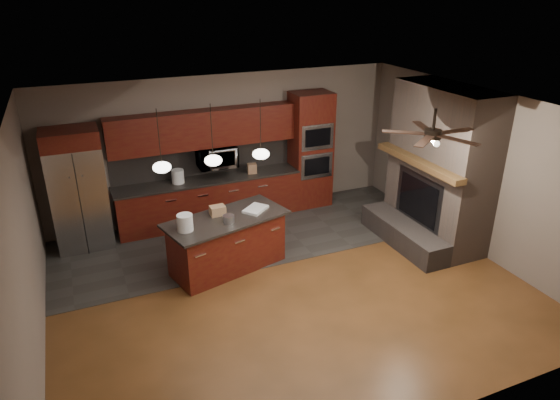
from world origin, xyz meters
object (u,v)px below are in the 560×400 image
refrigerator (78,190)px  paint_tray (256,209)px  kitchen_island (227,243)px  paint_can (229,219)px  cardboard_box (218,210)px  oven_tower (310,150)px  microwave (217,157)px  counter_bucket (178,176)px  white_bucket (185,223)px  counter_box (252,168)px

refrigerator → paint_tray: bearing=-32.5°
kitchen_island → paint_can: size_ratio=11.74×
refrigerator → cardboard_box: size_ratio=8.98×
paint_can → paint_tray: bearing=25.2°
oven_tower → kitchen_island: size_ratio=1.12×
cardboard_box → kitchen_island: bearing=-61.3°
refrigerator → cardboard_box: bearing=-38.5°
cardboard_box → microwave: bearing=72.2°
oven_tower → kitchen_island: 3.10m
refrigerator → cardboard_box: (2.01, -1.60, -0.08)m
cardboard_box → counter_bucket: counter_bucket is taller
paint_tray → counter_bucket: bearing=77.3°
kitchen_island → paint_tray: size_ratio=5.22×
kitchen_island → white_bucket: (-0.70, -0.18, 0.58)m
counter_bucket → paint_can: bearing=-80.4°
paint_tray → cardboard_box: cardboard_box is taller
refrigerator → white_bucket: (1.41, -1.94, -0.03)m
kitchen_island → paint_tray: (0.53, 0.08, 0.47)m
white_bucket → counter_bucket: white_bucket is taller
refrigerator → kitchen_island: 2.81m
microwave → counter_bucket: bearing=-176.3°
paint_tray → kitchen_island: bearing=149.0°
oven_tower → white_bucket: bearing=-146.9°
microwave → paint_can: size_ratio=4.05×
white_bucket → paint_can: white_bucket is taller
microwave → white_bucket: microwave is taller
kitchen_island → counter_box: (1.10, 1.79, 0.53)m
white_bucket → counter_bucket: (0.34, 2.02, -0.02)m
paint_can → oven_tower: bearing=39.8°
paint_tray → counter_bucket: counter_bucket is taller
oven_tower → paint_can: size_ratio=13.17×
oven_tower → refrigerator: 4.50m
kitchen_island → cardboard_box: size_ratio=8.86×
oven_tower → paint_can: bearing=-140.2°
kitchen_island → paint_tray: paint_tray is taller
counter_box → microwave: bearing=-177.5°
oven_tower → white_bucket: oven_tower is taller
white_bucket → paint_tray: (1.23, 0.26, -0.11)m
white_bucket → counter_bucket: bearing=80.5°
microwave → white_bucket: 2.37m
paint_tray → counter_box: 1.80m
paint_can → counter_bucket: bearing=99.6°
cardboard_box → counter_box: 2.02m
cardboard_box → counter_bucket: 1.70m
paint_can → paint_tray: 0.60m
microwave → paint_can: 2.14m
white_bucket → counter_box: (1.80, 1.97, -0.05)m
kitchen_island → cardboard_box: bearing=105.3°
refrigerator → counter_box: bearing=0.6°
microwave → cardboard_box: 1.83m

